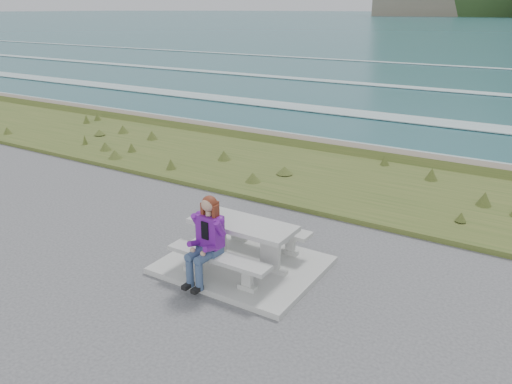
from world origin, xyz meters
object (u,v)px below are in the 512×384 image
picnic_table (243,231)px  bench_seaward (264,229)px  seated_woman (204,252)px  bench_landward (219,261)px

picnic_table → bench_seaward: size_ratio=1.00×
bench_seaward → seated_woman: size_ratio=1.28×
picnic_table → bench_landward: (0.00, -0.70, -0.23)m
picnic_table → seated_woman: (-0.17, -0.83, -0.06)m
bench_seaward → seated_woman: 1.55m
bench_landward → bench_seaward: size_ratio=1.00×
bench_seaward → seated_woman: bearing=-96.3°
bench_landward → seated_woman: 0.27m
picnic_table → bench_seaward: bearing=90.0°
bench_landward → seated_woman: bearing=-141.6°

